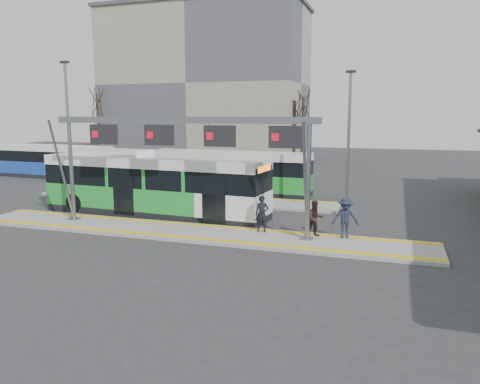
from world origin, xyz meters
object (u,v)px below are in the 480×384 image
(gantry, at_px, (181,140))
(passenger_c, at_px, (345,218))
(passenger_b, at_px, (315,219))
(hero_bus, at_px, (154,186))
(passenger_a, at_px, (262,214))

(gantry, height_order, passenger_c, gantry)
(passenger_b, relative_size, passenger_c, 0.90)
(hero_bus, relative_size, passenger_c, 7.27)
(gantry, bearing_deg, passenger_b, 5.56)
(passenger_b, xyz_separation_m, passenger_c, (1.28, 0.13, 0.09))
(passenger_b, distance_m, passenger_c, 1.29)
(passenger_a, bearing_deg, passenger_c, -7.41)
(gantry, distance_m, passenger_c, 8.10)
(passenger_a, bearing_deg, passenger_b, -9.68)
(gantry, bearing_deg, hero_bus, 136.31)
(hero_bus, height_order, passenger_c, hero_bus)
(passenger_a, height_order, passenger_c, passenger_c)
(hero_bus, distance_m, passenger_c, 10.86)
(gantry, xyz_separation_m, passenger_a, (3.66, 0.62, -3.32))
(passenger_c, bearing_deg, passenger_a, 170.26)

